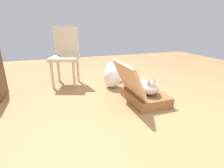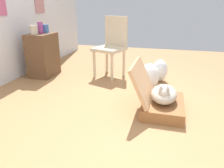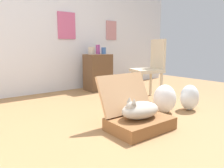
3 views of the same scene
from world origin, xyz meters
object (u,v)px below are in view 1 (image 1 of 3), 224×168
object	(u,v)px
suitcase_base	(145,97)
plastic_bag_white	(112,77)
cat	(146,86)
chair	(65,54)
plastic_bag_clear	(112,71)

from	to	relation	value
suitcase_base	plastic_bag_white	world-z (taller)	plastic_bag_white
suitcase_base	plastic_bag_white	bearing A→B (deg)	19.08
suitcase_base	cat	distance (m)	0.15
suitcase_base	chair	bearing A→B (deg)	38.75
suitcase_base	plastic_bag_clear	size ratio (longest dim) A/B	1.85
plastic_bag_white	chair	size ratio (longest dim) A/B	0.38
suitcase_base	plastic_bag_clear	distance (m)	1.05
plastic_bag_clear	chair	bearing A→B (deg)	83.37
suitcase_base	cat	xyz separation A→B (m)	(-0.01, 0.00, 0.15)
suitcase_base	plastic_bag_clear	bearing A→B (deg)	5.98
suitcase_base	plastic_bag_white	xyz separation A→B (m)	(0.67, 0.23, 0.12)
plastic_bag_white	plastic_bag_clear	world-z (taller)	plastic_bag_white
cat	plastic_bag_white	xyz separation A→B (m)	(0.68, 0.23, -0.03)
chair	suitcase_base	bearing A→B (deg)	-32.01
suitcase_base	chair	distance (m)	1.52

